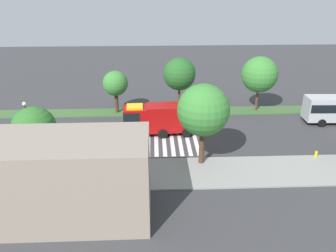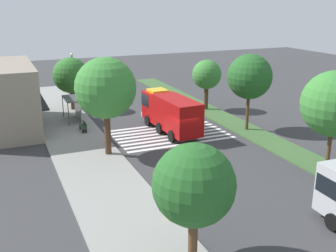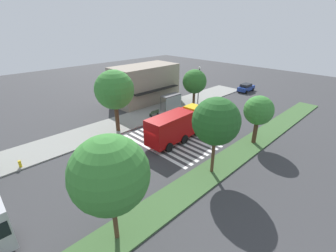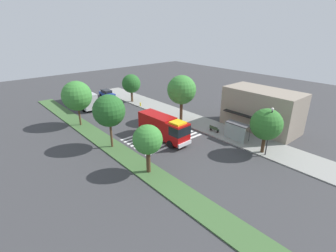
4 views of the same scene
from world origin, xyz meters
TOP-DOWN VIEW (x-y plane):
  - ground_plane at (0.00, 0.00)m, footprint 120.00×120.00m
  - sidewalk at (0.00, 8.73)m, footprint 60.00×5.54m
  - median_strip at (0.00, -7.46)m, footprint 60.00×3.00m
  - crosswalk at (2.65, 0.00)m, footprint 6.75×10.73m
  - fire_truck at (3.64, -0.33)m, footprint 9.02×3.09m
  - parked_car_mid at (29.92, 4.76)m, footprint 4.37×2.02m
  - bus_stop_shelter at (10.61, 7.57)m, footprint 3.50×1.40m
  - bench_near_shelter at (6.61, 7.55)m, footprint 1.60×0.50m
  - street_lamp at (16.06, 6.56)m, footprint 0.36×0.36m
  - storefront_building at (10.52, 14.45)m, footprint 11.84×6.72m
  - sidewalk_tree_far_west at (-16.19, 6.96)m, footprint 4.01×4.01m
  - sidewalk_tree_west at (-0.42, 6.96)m, footprint 4.95×4.95m
  - sidewalk_tree_center at (15.38, 6.96)m, footprint 4.11×4.11m
  - median_tree_far_west at (-10.09, -7.46)m, footprint 4.86×4.86m
  - median_tree_west at (0.74, -7.46)m, footprint 4.33×4.33m
  - median_tree_center at (9.29, -7.46)m, footprint 3.36×3.36m
  - fire_hydrant at (-12.30, 6.46)m, footprint 0.28×0.28m

SIDE VIEW (x-z plane):
  - ground_plane at x=0.00m, z-range 0.00..0.00m
  - crosswalk at x=2.65m, z-range 0.00..0.01m
  - sidewalk at x=0.00m, z-range 0.00..0.14m
  - median_strip at x=0.00m, z-range 0.00..0.14m
  - fire_hydrant at x=-12.30m, z-range 0.14..0.84m
  - bench_near_shelter at x=6.61m, z-range 0.14..1.04m
  - parked_car_mid at x=29.92m, z-range 0.03..1.69m
  - bus_stop_shelter at x=10.61m, z-range 0.66..3.12m
  - fire_truck at x=3.64m, z-range 0.22..3.89m
  - storefront_building at x=10.52m, z-range 0.00..6.54m
  - street_lamp at x=16.06m, z-range 0.70..7.20m
  - sidewalk_tree_far_west at x=-16.19m, z-range 1.12..7.14m
  - sidewalk_tree_center at x=15.38m, z-range 1.10..7.17m
  - median_tree_center at x=9.29m, z-range 1.30..7.09m
  - median_tree_far_west at x=-10.09m, z-range 1.46..8.97m
  - median_tree_west at x=0.74m, z-range 1.68..9.13m
  - sidewalk_tree_west at x=-0.42m, z-range 1.66..9.71m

